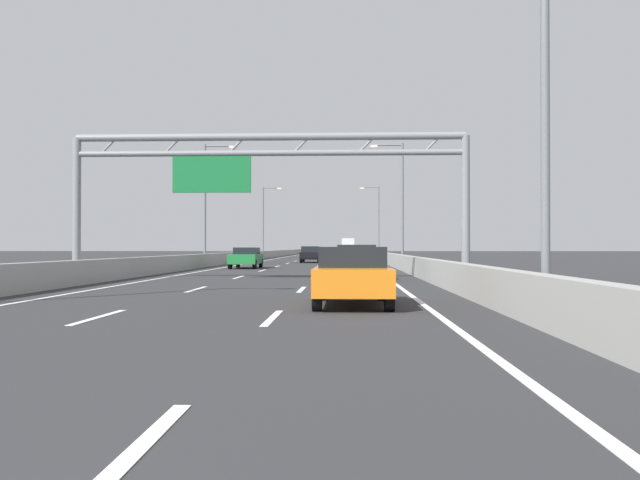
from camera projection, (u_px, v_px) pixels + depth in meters
ground_plane at (324, 256)px, 101.06m from camera, size 260.00×260.00×0.00m
lane_dash_left_1 at (99, 317)px, 13.69m from camera, size 0.16×3.00×0.01m
lane_dash_left_2 at (197, 289)px, 22.69m from camera, size 0.16×3.00×0.01m
lane_dash_left_3 at (239, 277)px, 31.68m from camera, size 0.16×3.00×0.01m
lane_dash_left_4 at (262, 271)px, 40.67m from camera, size 0.16×3.00×0.01m
lane_dash_left_5 at (277, 266)px, 49.67m from camera, size 0.16×3.00×0.01m
lane_dash_left_6 at (288, 263)px, 58.66m from camera, size 0.16×3.00×0.01m
lane_dash_left_7 at (295, 261)px, 67.65m from camera, size 0.16×3.00×0.01m
lane_dash_left_8 at (301, 259)px, 76.64m from camera, size 0.16×3.00×0.01m
lane_dash_left_9 at (306, 258)px, 85.64m from camera, size 0.16×3.00×0.01m
lane_dash_left_10 at (310, 257)px, 94.63m from camera, size 0.16×3.00×0.01m
lane_dash_left_11 at (313, 256)px, 103.62m from camera, size 0.16×3.00×0.01m
lane_dash_left_12 at (315, 255)px, 112.62m from camera, size 0.16×3.00×0.01m
lane_dash_left_13 at (318, 255)px, 121.61m from camera, size 0.16×3.00×0.01m
lane_dash_left_14 at (319, 254)px, 130.60m from camera, size 0.16×3.00×0.01m
lane_dash_left_15 at (321, 254)px, 139.59m from camera, size 0.16×3.00×0.01m
lane_dash_left_16 at (323, 253)px, 148.59m from camera, size 0.16×3.00×0.01m
lane_dash_left_17 at (324, 253)px, 157.58m from camera, size 0.16×3.00×0.01m
lane_dash_right_0 at (129, 458)px, 4.56m from camera, size 0.16×3.00×0.01m
lane_dash_right_1 at (273, 318)px, 13.56m from camera, size 0.16×3.00×0.01m
lane_dash_right_2 at (302, 290)px, 22.55m from camera, size 0.16×3.00×0.01m
lane_dash_right_3 at (314, 277)px, 31.54m from camera, size 0.16×3.00×0.01m
lane_dash_right_4 at (321, 271)px, 40.54m from camera, size 0.16×3.00×0.01m
lane_dash_right_5 at (325, 266)px, 49.53m from camera, size 0.16×3.00×0.01m
lane_dash_right_6 at (328, 263)px, 58.52m from camera, size 0.16×3.00×0.01m
lane_dash_right_7 at (331, 261)px, 67.51m from camera, size 0.16×3.00×0.01m
lane_dash_right_8 at (332, 259)px, 76.51m from camera, size 0.16×3.00×0.01m
lane_dash_right_9 at (334, 258)px, 85.50m from camera, size 0.16×3.00×0.01m
lane_dash_right_10 at (335, 257)px, 94.49m from camera, size 0.16×3.00×0.01m
lane_dash_right_11 at (336, 256)px, 103.49m from camera, size 0.16×3.00×0.01m
lane_dash_right_12 at (337, 255)px, 112.48m from camera, size 0.16×3.00×0.01m
lane_dash_right_13 at (337, 255)px, 121.47m from camera, size 0.16×3.00×0.01m
lane_dash_right_14 at (338, 254)px, 130.46m from camera, size 0.16×3.00×0.01m
lane_dash_right_15 at (338, 254)px, 139.46m from camera, size 0.16×3.00×0.01m
lane_dash_right_16 at (339, 253)px, 148.45m from camera, size 0.16×3.00×0.01m
lane_dash_right_17 at (339, 253)px, 157.44m from camera, size 0.16×3.00×0.01m
edge_line_left at (282, 258)px, 89.27m from camera, size 0.16×176.00×0.01m
edge_line_right at (360, 258)px, 88.87m from camera, size 0.16×176.00×0.01m
barrier_left at (285, 253)px, 111.32m from camera, size 0.45×220.00×0.95m
barrier_right at (367, 253)px, 110.79m from camera, size 0.45×220.00×0.95m
sign_gantry at (262, 168)px, 28.59m from camera, size 17.17×0.36×6.36m
streetlamp_right_near at (534, 69)px, 14.67m from camera, size 2.58×0.28×9.50m
streetlamp_left_mid at (208, 197)px, 51.91m from camera, size 2.58×0.28×9.50m
streetlamp_right_mid at (399, 196)px, 51.34m from camera, size 2.58×0.28×9.50m
streetlamp_left_far at (265, 217)px, 88.57m from camera, size 2.58×0.28×9.50m
streetlamp_right_far at (377, 217)px, 88.00m from camera, size 2.58×0.28×9.50m
orange_car at (352, 275)px, 16.56m from camera, size 1.85×4.19×1.46m
green_car at (246, 257)px, 45.26m from camera, size 1.83×4.30×1.42m
black_car at (311, 254)px, 61.72m from camera, size 1.82×4.66×1.51m
silver_car at (356, 262)px, 29.10m from camera, size 1.88×4.31×1.55m
box_truck at (348, 246)px, 129.63m from camera, size 2.37×8.50×3.11m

